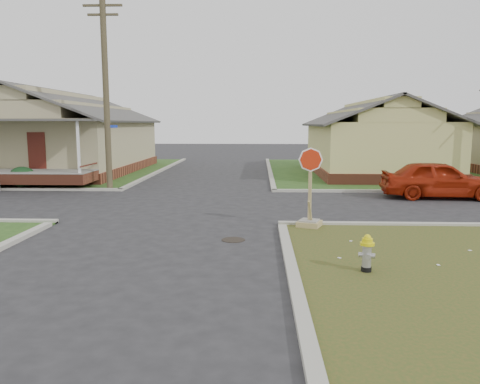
{
  "coord_description": "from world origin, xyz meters",
  "views": [
    {
      "loc": [
        2.89,
        -12.85,
        3.14
      ],
      "look_at": [
        2.32,
        1.0,
        1.1
      ],
      "focal_mm": 35.0,
      "sensor_mm": 36.0,
      "label": 1
    }
  ],
  "objects_px": {
    "fire_hydrant": "(367,251)",
    "stop_sign": "(310,210)",
    "red_sedan": "(439,179)",
    "utility_pole": "(106,90)"
  },
  "relations": [
    {
      "from": "fire_hydrant",
      "to": "red_sedan",
      "type": "height_order",
      "value": "red_sedan"
    },
    {
      "from": "stop_sign",
      "to": "red_sedan",
      "type": "relative_size",
      "value": 0.51
    },
    {
      "from": "fire_hydrant",
      "to": "utility_pole",
      "type": "bearing_deg",
      "value": 144.45
    },
    {
      "from": "utility_pole",
      "to": "red_sedan",
      "type": "bearing_deg",
      "value": -7.13
    },
    {
      "from": "utility_pole",
      "to": "stop_sign",
      "type": "bearing_deg",
      "value": -42.24
    },
    {
      "from": "fire_hydrant",
      "to": "stop_sign",
      "type": "distance_m",
      "value": 4.38
    },
    {
      "from": "stop_sign",
      "to": "fire_hydrant",
      "type": "bearing_deg",
      "value": -59.47
    },
    {
      "from": "utility_pole",
      "to": "stop_sign",
      "type": "height_order",
      "value": "utility_pole"
    },
    {
      "from": "fire_hydrant",
      "to": "red_sedan",
      "type": "distance_m",
      "value": 11.61
    },
    {
      "from": "utility_pole",
      "to": "red_sedan",
      "type": "xyz_separation_m",
      "value": [
        14.68,
        -1.84,
        -3.87
      ]
    }
  ]
}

